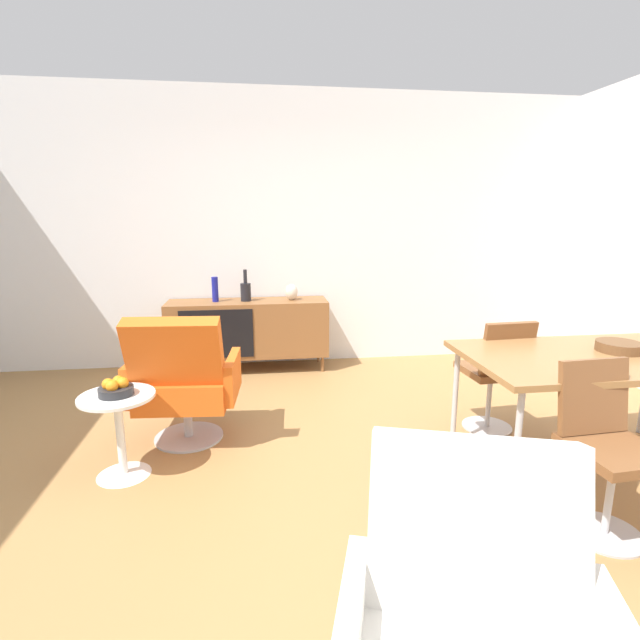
% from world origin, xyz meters
% --- Properties ---
extents(ground_plane, '(8.32, 8.32, 0.00)m').
position_xyz_m(ground_plane, '(0.00, 0.00, 0.00)').
color(ground_plane, '#9E7242').
extents(wall_back, '(6.80, 0.12, 2.80)m').
position_xyz_m(wall_back, '(0.00, 2.60, 1.40)').
color(wall_back, white).
rests_on(wall_back, ground_plane).
extents(sideboard, '(1.60, 0.45, 0.72)m').
position_xyz_m(sideboard, '(-0.43, 2.30, 0.44)').
color(sideboard, brown).
rests_on(sideboard, ground_plane).
extents(vase_cobalt, '(0.10, 0.10, 0.32)m').
position_xyz_m(vase_cobalt, '(-0.44, 2.30, 0.82)').
color(vase_cobalt, black).
rests_on(vase_cobalt, sideboard).
extents(vase_sculptural_dark, '(0.06, 0.06, 0.25)m').
position_xyz_m(vase_sculptural_dark, '(-0.74, 2.30, 0.84)').
color(vase_sculptural_dark, navy).
rests_on(vase_sculptural_dark, sideboard).
extents(vase_ceramic_small, '(0.12, 0.12, 0.16)m').
position_xyz_m(vase_ceramic_small, '(0.02, 2.30, 0.80)').
color(vase_ceramic_small, beige).
rests_on(vase_ceramic_small, sideboard).
extents(dining_table, '(1.60, 0.90, 0.74)m').
position_xyz_m(dining_table, '(1.71, 0.05, 0.70)').
color(dining_table, olive).
rests_on(dining_table, ground_plane).
extents(wooden_bowl_on_table, '(0.26, 0.26, 0.06)m').
position_xyz_m(wooden_bowl_on_table, '(1.88, 0.09, 0.77)').
color(wooden_bowl_on_table, brown).
rests_on(wooden_bowl_on_table, dining_table).
extents(dining_chair_front_left, '(0.42, 0.45, 0.86)m').
position_xyz_m(dining_chair_front_left, '(1.36, -0.51, 0.47)').
color(dining_chair_front_left, brown).
rests_on(dining_chair_front_left, ground_plane).
extents(dining_chair_back_left, '(0.43, 0.45, 0.86)m').
position_xyz_m(dining_chair_back_left, '(1.37, 0.61, 0.47)').
color(dining_chair_back_left, brown).
rests_on(dining_chair_back_left, ground_plane).
extents(lounge_chair_red, '(0.76, 0.70, 0.95)m').
position_xyz_m(lounge_chair_red, '(-0.84, 0.72, 0.47)').
color(lounge_chair_red, '#D85919').
rests_on(lounge_chair_red, ground_plane).
extents(armchair_black_shell, '(0.84, 0.81, 0.95)m').
position_xyz_m(armchair_black_shell, '(0.22, -1.48, 0.47)').
color(armchair_black_shell, silver).
rests_on(armchair_black_shell, ground_plane).
extents(side_table_round, '(0.44, 0.44, 0.52)m').
position_xyz_m(side_table_round, '(-1.17, 0.33, 0.32)').
color(side_table_round, white).
rests_on(side_table_round, ground_plane).
extents(fruit_bowl, '(0.20, 0.20, 0.11)m').
position_xyz_m(fruit_bowl, '(-1.17, 0.33, 0.56)').
color(fruit_bowl, '#262628').
rests_on(fruit_bowl, side_table_round).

